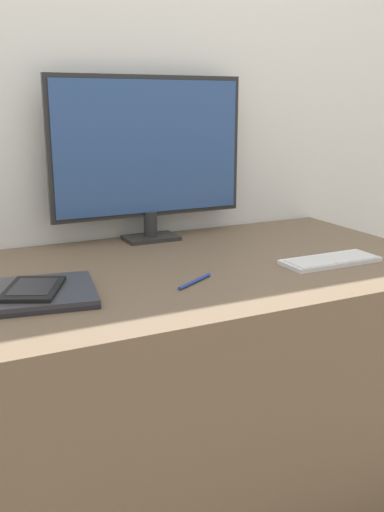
{
  "coord_description": "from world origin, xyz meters",
  "views": [
    {
      "loc": [
        -0.58,
        -1.18,
        1.15
      ],
      "look_at": [
        0.01,
        0.03,
        0.79
      ],
      "focal_mm": 40.0,
      "sensor_mm": 36.0,
      "label": 1
    }
  ],
  "objects_px": {
    "monitor": "(149,152)",
    "ereader": "(33,289)",
    "pen": "(195,282)",
    "laptop": "(22,295)",
    "keyboard": "(331,261)"
  },
  "relations": [
    {
      "from": "monitor",
      "to": "laptop",
      "type": "bearing_deg",
      "value": -139.31
    },
    {
      "from": "keyboard",
      "to": "pen",
      "type": "relative_size",
      "value": 2.31
    },
    {
      "from": "laptop",
      "to": "pen",
      "type": "xyz_separation_m",
      "value": [
        0.4,
        -0.07,
        -0.01
      ]
    },
    {
      "from": "monitor",
      "to": "pen",
      "type": "distance_m",
      "value": 0.55
    },
    {
      "from": "keyboard",
      "to": "laptop",
      "type": "relative_size",
      "value": 0.78
    },
    {
      "from": "ereader",
      "to": "pen",
      "type": "bearing_deg",
      "value": -8.26
    },
    {
      "from": "keyboard",
      "to": "pen",
      "type": "xyz_separation_m",
      "value": [
        -0.41,
        0.0,
        -0.0
      ]
    },
    {
      "from": "monitor",
      "to": "keyboard",
      "type": "distance_m",
      "value": 0.64
    },
    {
      "from": "laptop",
      "to": "ereader",
      "type": "height_order",
      "value": "ereader"
    },
    {
      "from": "monitor",
      "to": "pen",
      "type": "height_order",
      "value": "monitor"
    },
    {
      "from": "ereader",
      "to": "pen",
      "type": "height_order",
      "value": "ereader"
    },
    {
      "from": "laptop",
      "to": "keyboard",
      "type": "bearing_deg",
      "value": -4.88
    },
    {
      "from": "monitor",
      "to": "ereader",
      "type": "relative_size",
      "value": 3.12
    },
    {
      "from": "laptop",
      "to": "ereader",
      "type": "bearing_deg",
      "value": -28.98
    },
    {
      "from": "laptop",
      "to": "pen",
      "type": "distance_m",
      "value": 0.4
    }
  ]
}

